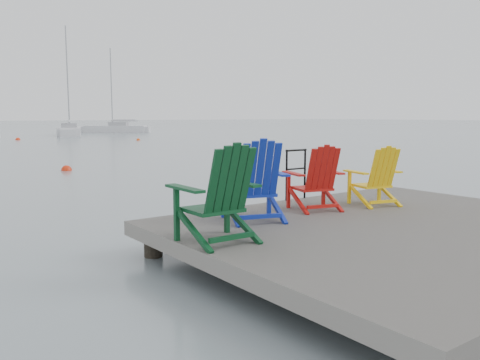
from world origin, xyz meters
TOP-DOWN VIEW (x-y plane):
  - ground at (0.00, 0.00)m, footprint 400.00×400.00m
  - dock at (0.00, 0.00)m, footprint 6.00×5.00m
  - handrail at (0.25, 2.45)m, footprint 0.48×0.04m
  - chair_green at (-2.59, 0.68)m, footprint 0.93×0.86m
  - chair_blue at (-1.49, 1.41)m, footprint 1.09×1.04m
  - chair_red at (-0.20, 1.48)m, footprint 0.95×0.91m
  - chair_yellow at (0.91, 1.21)m, footprint 0.90×0.86m
  - sailboat_mid at (10.67, 47.23)m, footprint 4.63×8.24m
  - sailboat_far at (17.74, 52.38)m, footprint 6.64×5.91m
  - buoy_a at (-0.07, 14.36)m, footprint 0.38×0.38m
  - buoy_c at (11.81, 33.69)m, footprint 0.32×0.32m
  - buoy_d at (4.11, 40.00)m, footprint 0.39×0.39m

SIDE VIEW (x-z plane):
  - ground at x=0.00m, z-range 0.00..0.00m
  - buoy_a at x=-0.07m, z-range -0.19..0.19m
  - buoy_c at x=11.81m, z-range -0.16..0.16m
  - buoy_d at x=4.11m, z-range -0.20..0.20m
  - dock at x=0.00m, z-range -0.35..1.05m
  - sailboat_mid at x=10.67m, z-range -5.20..5.91m
  - sailboat_far at x=17.74m, z-range -4.62..5.33m
  - chair_yellow at x=0.91m, z-range 0.50..1.48m
  - chair_red at x=-0.20m, z-range 0.50..1.52m
  - handrail at x=0.25m, z-range 0.59..1.49m
  - chair_blue at x=-1.49m, z-range 0.50..1.65m
  - chair_green at x=-2.59m, z-range 0.50..1.66m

